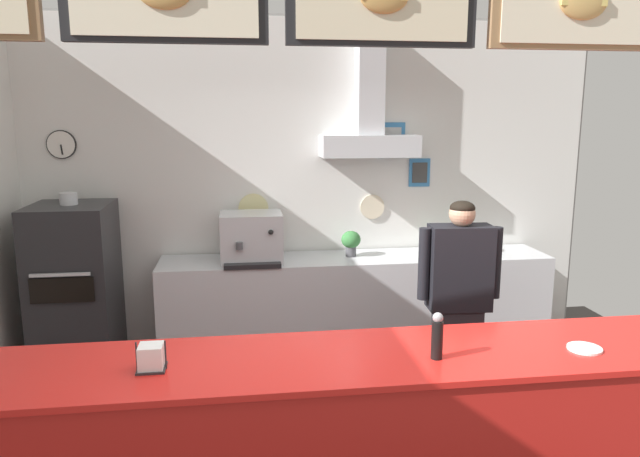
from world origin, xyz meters
The scene contains 12 objects.
back_wall_assembly centered at (0.02, 2.56, 1.64)m, with size 5.35×2.79×3.08m.
service_counter centered at (0.00, -0.22, 0.53)m, with size 4.20×0.69×1.06m.
back_prep_counter centered at (0.35, 2.32, 0.45)m, with size 3.56×0.61×0.92m.
pizza_oven centered at (-2.09, 2.19, 0.74)m, with size 0.64×0.76×1.57m.
shop_worker centered at (0.81, 0.97, 0.87)m, with size 0.59×0.25×1.62m.
espresso_machine centered at (-0.60, 2.30, 1.13)m, with size 0.54×0.52×0.43m.
potted_sage centered at (1.50, 2.33, 1.04)m, with size 0.17×0.17×0.22m.
potted_oregano centered at (0.31, 2.36, 1.06)m, with size 0.18×0.18×0.24m.
potted_thyme centered at (1.22, 2.30, 1.06)m, with size 0.19×0.19×0.25m.
napkin_holder centered at (-1.11, -0.25, 1.12)m, with size 0.13×0.13×0.13m.
pepper_grinder centered at (0.21, -0.31, 1.17)m, with size 0.06×0.06×0.23m.
condiment_plate centered at (0.97, -0.30, 1.07)m, with size 0.16×0.16×0.01m.
Camera 1 is at (-0.70, -2.82, 2.19)m, focal length 33.00 mm.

